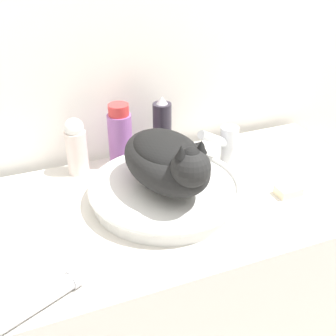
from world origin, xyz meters
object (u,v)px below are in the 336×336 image
at_px(faucet, 226,145).
at_px(soap_bar, 288,191).
at_px(mouthwash_bottle, 120,136).
at_px(cream_tube, 41,299).
at_px(cat, 168,159).
at_px(hairspray_can_black, 162,129).
at_px(lotion_bottle_white, 76,146).

height_order(faucet, soap_bar, faucet).
distance_m(mouthwash_bottle, cream_tube, 0.55).
xyz_separation_m(cat, mouthwash_bottle, (-0.06, 0.23, -0.03)).
relative_size(mouthwash_bottle, cream_tube, 1.09).
height_order(cat, hairspray_can_black, cat).
distance_m(mouthwash_bottle, soap_bar, 0.49).
height_order(hairspray_can_black, soap_bar, hairspray_can_black).
bearing_deg(cat, hairspray_can_black, 155.53).
xyz_separation_m(cat, hairspray_can_black, (0.07, 0.23, -0.03)).
distance_m(mouthwash_bottle, hairspray_can_black, 0.13).
xyz_separation_m(cat, lotion_bottle_white, (-0.18, 0.23, -0.04)).
bearing_deg(cat, lotion_bottle_white, -148.67).
height_order(cat, cream_tube, cat).
bearing_deg(hairspray_can_black, soap_bar, -54.68).
relative_size(faucet, lotion_bottle_white, 0.93).
xyz_separation_m(hairspray_can_black, lotion_bottle_white, (-0.26, 0.00, -0.01)).
bearing_deg(faucet, cream_tube, 8.87).
height_order(cat, soap_bar, cat).
relative_size(mouthwash_bottle, hairspray_can_black, 0.97).
distance_m(cat, mouthwash_bottle, 0.24).
xyz_separation_m(mouthwash_bottle, hairspray_can_black, (0.13, 0.00, -0.00)).
relative_size(cat, lotion_bottle_white, 1.90).
distance_m(cat, faucet, 0.24).
bearing_deg(cream_tube, cat, 33.66).
relative_size(hairspray_can_black, soap_bar, 3.03).
xyz_separation_m(mouthwash_bottle, soap_bar, (0.36, -0.32, -0.08)).
distance_m(faucet, mouthwash_bottle, 0.30).
bearing_deg(hairspray_can_black, cream_tube, -132.24).
bearing_deg(lotion_bottle_white, faucet, -19.43).
distance_m(lotion_bottle_white, cream_tube, 0.50).
bearing_deg(soap_bar, faucet, 116.15).
bearing_deg(hairspray_can_black, mouthwash_bottle, 180.00).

